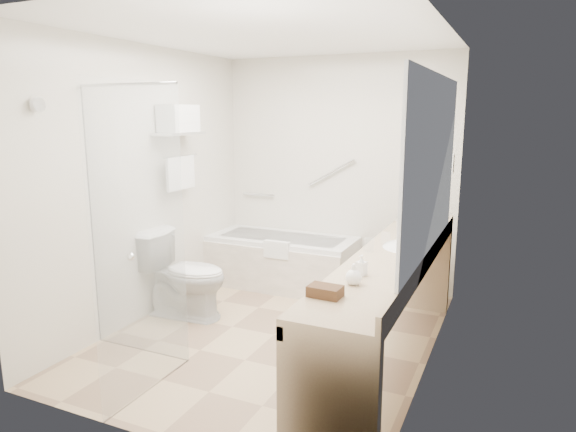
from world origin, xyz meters
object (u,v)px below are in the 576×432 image
at_px(amenity_basket, 325,291).
at_px(bathtub, 282,261).
at_px(vanity_counter, 389,286).
at_px(toilet, 185,275).
at_px(water_bottle_left, 400,222).

bearing_deg(amenity_basket, bathtub, 120.43).
height_order(vanity_counter, amenity_basket, vanity_counter).
distance_m(vanity_counter, toilet, 2.00).
xyz_separation_m(vanity_counter, water_bottle_left, (-0.13, 0.91, 0.30)).
xyz_separation_m(bathtub, toilet, (-0.45, -1.19, 0.13)).
height_order(vanity_counter, toilet, vanity_counter).
distance_m(bathtub, toilet, 1.28).
bearing_deg(amenity_basket, toilet, 148.05).
bearing_deg(amenity_basket, water_bottle_left, 89.23).
distance_m(vanity_counter, water_bottle_left, 0.97).
bearing_deg(water_bottle_left, vanity_counter, -81.64).
height_order(bathtub, vanity_counter, vanity_counter).
bearing_deg(bathtub, amenity_basket, -59.57).
bearing_deg(vanity_counter, bathtub, 137.65).
distance_m(toilet, amenity_basket, 2.19).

